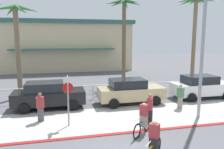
% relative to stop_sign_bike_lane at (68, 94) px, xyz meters
% --- Properties ---
extents(ground_plane, '(80.00, 80.00, 0.00)m').
position_rel_stop_sign_bike_lane_xyz_m(ground_plane, '(1.96, 6.29, -1.68)').
color(ground_plane, '#5B5B60').
extents(sidewalk_strip, '(44.00, 4.00, 0.02)m').
position_rel_stop_sign_bike_lane_xyz_m(sidewalk_strip, '(1.96, 0.49, -1.67)').
color(sidewalk_strip, beige).
rests_on(sidewalk_strip, ground).
extents(curb_paint, '(44.00, 0.24, 0.03)m').
position_rel_stop_sign_bike_lane_xyz_m(curb_paint, '(1.96, -1.51, -1.66)').
color(curb_paint, maroon).
rests_on(curb_paint, ground).
extents(building_backdrop, '(18.86, 12.66, 6.72)m').
position_rel_stop_sign_bike_lane_xyz_m(building_backdrop, '(0.24, 23.91, 1.70)').
color(building_backdrop, beige).
rests_on(building_backdrop, ground).
extents(rail_fence, '(18.33, 0.08, 1.04)m').
position_rel_stop_sign_bike_lane_xyz_m(rail_fence, '(1.96, 4.79, -0.84)').
color(rail_fence, white).
rests_on(rail_fence, ground).
extents(stop_sign_bike_lane, '(0.52, 0.56, 2.56)m').
position_rel_stop_sign_bike_lane_xyz_m(stop_sign_bike_lane, '(0.00, 0.00, 0.00)').
color(stop_sign_bike_lane, gray).
rests_on(stop_sign_bike_lane, ground).
extents(streetlight_curb, '(0.24, 2.54, 7.50)m').
position_rel_stop_sign_bike_lane_xyz_m(streetlight_curb, '(7.17, -0.56, 2.60)').
color(streetlight_curb, '#9EA0A5').
rests_on(streetlight_curb, ground).
extents(palm_tree_2, '(3.41, 3.48, 6.78)m').
position_rel_stop_sign_bike_lane_xyz_m(palm_tree_2, '(-3.31, 6.51, 3.33)').
color(palm_tree_2, '#756047').
rests_on(palm_tree_2, ground).
extents(palm_tree_3, '(3.52, 3.44, 7.95)m').
position_rel_stop_sign_bike_lane_xyz_m(palm_tree_3, '(5.66, 9.69, 4.14)').
color(palm_tree_3, brown).
rests_on(palm_tree_3, ground).
extents(palm_tree_4, '(3.14, 3.16, 8.13)m').
position_rel_stop_sign_bike_lane_xyz_m(palm_tree_4, '(12.07, 8.13, 4.55)').
color(palm_tree_4, '#846B4C').
rests_on(palm_tree_4, ground).
extents(car_black_1, '(4.40, 2.02, 1.69)m').
position_rel_stop_sign_bike_lane_xyz_m(car_black_1, '(-1.11, 3.29, -0.81)').
color(car_black_1, black).
rests_on(car_black_1, ground).
extents(car_tan_2, '(4.40, 2.02, 1.69)m').
position_rel_stop_sign_bike_lane_xyz_m(car_tan_2, '(4.24, 3.11, -0.81)').
color(car_tan_2, tan).
rests_on(car_tan_2, ground).
extents(car_white_3, '(4.40, 2.02, 1.69)m').
position_rel_stop_sign_bike_lane_xyz_m(car_white_3, '(9.80, 3.27, -0.81)').
color(car_white_3, white).
rests_on(car_white_3, ground).
extents(cyclist_blue_0, '(1.36, 1.30, 1.50)m').
position_rel_stop_sign_bike_lane_xyz_m(cyclist_blue_0, '(3.32, -1.76, -0.98)').
color(cyclist_blue_0, black).
rests_on(cyclist_blue_0, ground).
extents(cyclist_yellow_1, '(1.27, 1.38, 1.50)m').
position_rel_stop_sign_bike_lane_xyz_m(cyclist_yellow_1, '(2.83, -4.05, -0.98)').
color(cyclist_yellow_1, black).
rests_on(cyclist_yellow_1, ground).
extents(pedestrian_0, '(0.44, 0.37, 1.58)m').
position_rel_stop_sign_bike_lane_xyz_m(pedestrian_0, '(-1.42, 0.95, -0.95)').
color(pedestrian_0, '#4C4C51').
rests_on(pedestrian_0, ground).
extents(pedestrian_1, '(0.45, 0.47, 1.57)m').
position_rel_stop_sign_bike_lane_xyz_m(pedestrian_1, '(6.97, 1.33, -0.96)').
color(pedestrian_1, gray).
rests_on(pedestrian_1, ground).
extents(pedestrian_2, '(0.44, 0.48, 1.61)m').
position_rel_stop_sign_bike_lane_xyz_m(pedestrian_2, '(4.06, -0.71, -0.94)').
color(pedestrian_2, '#232326').
rests_on(pedestrian_2, ground).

